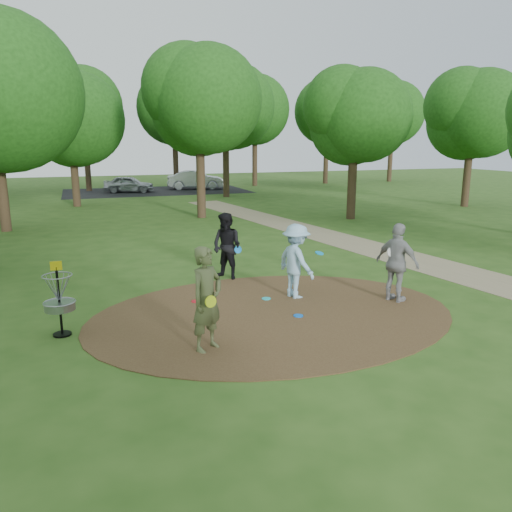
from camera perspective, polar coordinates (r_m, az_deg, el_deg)
name	(u,v)px	position (r m, az deg, el deg)	size (l,w,h in m)	color
ground	(274,314)	(11.40, 2.06, -6.68)	(100.00, 100.00, 0.00)	#2D5119
dirt_clearing	(274,314)	(11.40, 2.06, -6.63)	(8.40, 8.40, 0.02)	#47301C
footpath	(446,269)	(16.38, 20.90, -1.41)	(2.00, 40.00, 0.01)	#8C7A5B
parking_lot	(156,191)	(40.59, -11.31, 7.30)	(14.00, 8.00, 0.01)	black
player_observer_with_disc	(207,299)	(9.26, -5.64, -4.94)	(0.86, 0.79, 1.98)	#4C5531
player_throwing_with_disc	(296,261)	(12.38, 4.60, -0.60)	(1.29, 1.34, 1.87)	#97C4E1
player_walking_with_disc	(227,246)	(14.07, -3.36, 1.11)	(1.12, 1.16, 1.89)	black
player_waiting_with_disc	(397,263)	(12.50, 15.84, -0.77)	(0.88, 1.23, 1.94)	#969598
disc_ground_cyan	(266,299)	(12.40, 1.18, -4.89)	(0.22, 0.22, 0.02)	#1BCADB
disc_ground_blue	(298,316)	(11.26, 4.85, -6.81)	(0.22, 0.22, 0.02)	blue
disc_ground_red	(196,301)	(12.29, -6.89, -5.15)	(0.22, 0.22, 0.02)	red
car_left	(129,184)	(39.87, -14.32, 7.97)	(1.50, 3.74, 1.27)	#B0B4B8
car_right	(196,180)	(41.55, -6.89, 8.63)	(1.60, 4.59, 1.51)	#A9ACB0
disc_golf_basket	(59,294)	(10.68, -21.63, -4.04)	(0.63, 0.63, 1.54)	black
tree_ring	(189,105)	(19.50, -7.72, 16.74)	(37.13, 45.56, 8.91)	#332316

